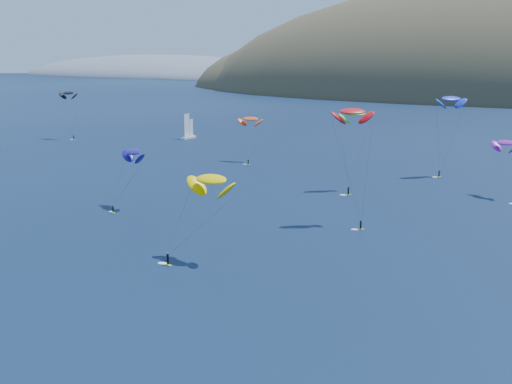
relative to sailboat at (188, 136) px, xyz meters
The scene contains 10 objects.
headland 647.57m from the sailboat, 122.64° to the left, with size 460.00×250.00×60.00m.
sailboat is the anchor object (origin of this frame).
kitesurfer_1 63.94m from the sailboat, 39.91° to the right, with size 8.47×9.92×16.03m.
kitesurfer_2 168.10m from the sailboat, 57.34° to the right, with size 11.10×10.98×17.02m.
kitesurfer_3 118.31m from the sailboat, 37.07° to the right, with size 8.99×12.74×22.15m.
kitesurfer_4 119.90m from the sailboat, 19.34° to the right, with size 9.71×9.56×24.78m.
kitesurfer_6 144.33m from the sailboat, 25.72° to the right, with size 9.80×14.17×15.66m.
kitesurfer_9 149.63m from the sailboat, 45.35° to the right, with size 9.45×9.76×25.94m.
kitesurfer_10 125.60m from the sailboat, 64.45° to the right, with size 9.25×11.62×15.25m.
kitesurfer_12 51.09m from the sailboat, 154.93° to the right, with size 8.93×5.24×20.66m.
Camera 1 is at (54.50, -41.92, 36.76)m, focal length 50.00 mm.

